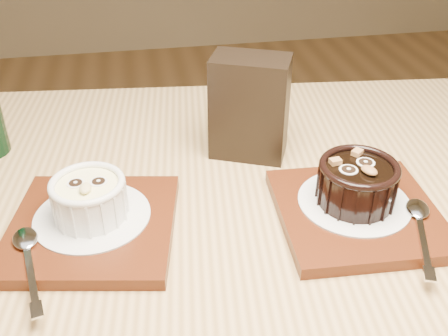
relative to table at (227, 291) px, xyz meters
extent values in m
cube|color=#9D7844|center=(0.00, 0.00, 0.07)|extent=(1.28, 0.92, 0.04)
cube|color=#51210D|center=(-0.15, 0.03, 0.10)|extent=(0.21, 0.21, 0.01)
cylinder|color=silver|center=(-0.15, 0.04, 0.11)|extent=(0.13, 0.13, 0.00)
cylinder|color=white|center=(-0.15, 0.04, 0.13)|extent=(0.08, 0.08, 0.04)
cylinder|color=#FFF59B|center=(-0.15, 0.04, 0.15)|extent=(0.07, 0.07, 0.00)
torus|color=white|center=(-0.15, 0.04, 0.15)|extent=(0.08, 0.08, 0.01)
cylinder|color=black|center=(-0.16, 0.04, 0.15)|extent=(0.02, 0.02, 0.00)
cylinder|color=black|center=(-0.13, 0.04, 0.15)|extent=(0.02, 0.02, 0.00)
ellipsoid|color=#D7C37D|center=(-0.15, 0.03, 0.15)|extent=(0.01, 0.02, 0.01)
cube|color=#51210D|center=(0.15, 0.00, 0.10)|extent=(0.19, 0.19, 0.01)
cylinder|color=silver|center=(0.15, 0.01, 0.11)|extent=(0.13, 0.13, 0.00)
cylinder|color=black|center=(0.15, 0.01, 0.13)|extent=(0.09, 0.09, 0.05)
cylinder|color=black|center=(0.15, 0.01, 0.15)|extent=(0.07, 0.07, 0.00)
torus|color=black|center=(0.15, 0.01, 0.16)|extent=(0.09, 0.09, 0.01)
cylinder|color=black|center=(0.14, 0.01, 0.15)|extent=(0.02, 0.02, 0.00)
cylinder|color=black|center=(0.16, 0.02, 0.15)|extent=(0.02, 0.02, 0.00)
ellipsoid|color=brown|center=(0.16, 0.00, 0.16)|extent=(0.02, 0.02, 0.01)
cube|color=#955F30|center=(0.13, 0.02, 0.16)|extent=(0.01, 0.01, 0.01)
cube|color=#955F30|center=(0.16, 0.04, 0.16)|extent=(0.02, 0.02, 0.01)
cube|color=black|center=(0.06, 0.17, 0.16)|extent=(0.12, 0.09, 0.14)
camera|label=1|loc=(-0.08, -0.44, 0.47)|focal=42.00mm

